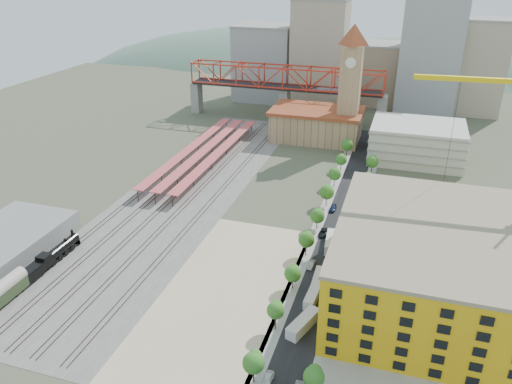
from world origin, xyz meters
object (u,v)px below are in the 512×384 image
(clock_tower, at_px, (351,75))
(site_trailer_c, at_px, (318,280))
(site_trailer_a, at_px, (303,324))
(car_0, at_px, (268,380))
(construction_building, at_px, (439,266))
(site_trailer_b, at_px, (313,296))
(site_trailer_d, at_px, (331,242))
(locomotive, at_px, (53,256))

(clock_tower, height_order, site_trailer_c, clock_tower)
(site_trailer_a, bearing_deg, car_0, -80.91)
(site_trailer_c, bearing_deg, car_0, -96.79)
(construction_building, bearing_deg, site_trailer_b, -163.08)
(clock_tower, xyz_separation_m, site_trailer_b, (8.00, -107.91, -27.49))
(site_trailer_a, bearing_deg, construction_building, 54.29)
(site_trailer_d, bearing_deg, site_trailer_c, -95.09)
(construction_building, xyz_separation_m, site_trailer_d, (-26.00, 16.27, -8.00))
(locomotive, bearing_deg, construction_building, 7.70)
(site_trailer_b, bearing_deg, site_trailer_d, 93.40)
(site_trailer_a, height_order, car_0, site_trailer_a)
(clock_tower, height_order, locomotive, clock_tower)
(construction_building, bearing_deg, site_trailer_d, 147.96)
(site_trailer_a, distance_m, site_trailer_b, 10.13)
(construction_building, relative_size, car_0, 12.33)
(clock_tower, relative_size, site_trailer_b, 5.91)
(site_trailer_d, xyz_separation_m, car_0, (-3.00, -50.60, -0.71))
(locomotive, bearing_deg, site_trailer_b, 3.93)
(construction_building, bearing_deg, site_trailer_a, -145.24)
(car_0, bearing_deg, site_trailer_b, 84.58)
(locomotive, height_order, site_trailer_b, locomotive)
(site_trailer_c, bearing_deg, site_trailer_b, -91.55)
(site_trailer_a, bearing_deg, locomotive, -165.32)
(locomotive, height_order, site_trailer_a, locomotive)
(site_trailer_b, bearing_deg, construction_building, 20.32)
(locomotive, xyz_separation_m, site_trailer_b, (66.00, 4.53, -0.82))
(clock_tower, distance_m, site_trailer_d, 88.42)
(site_trailer_c, xyz_separation_m, car_0, (-3.00, -32.71, -0.50))
(construction_building, distance_m, site_trailer_c, 27.31)
(clock_tower, xyz_separation_m, car_0, (5.00, -134.32, -28.00))
(clock_tower, xyz_separation_m, site_trailer_a, (8.00, -118.04, -27.36))
(site_trailer_a, distance_m, site_trailer_d, 34.31)
(site_trailer_c, relative_size, car_0, 2.13)
(site_trailer_c, xyz_separation_m, site_trailer_d, (0.00, 17.88, 0.21))
(clock_tower, bearing_deg, site_trailer_d, -84.54)
(construction_building, xyz_separation_m, locomotive, (-92.00, -12.44, -7.39))
(construction_building, xyz_separation_m, site_trailer_b, (-26.00, -7.91, -8.21))
(locomotive, xyz_separation_m, car_0, (63.00, -21.89, -1.32))
(site_trailer_c, bearing_deg, site_trailer_a, -91.55)
(clock_tower, bearing_deg, site_trailer_a, -86.12)
(construction_building, xyz_separation_m, site_trailer_c, (-26.00, -1.61, -8.21))
(site_trailer_c, height_order, car_0, site_trailer_c)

